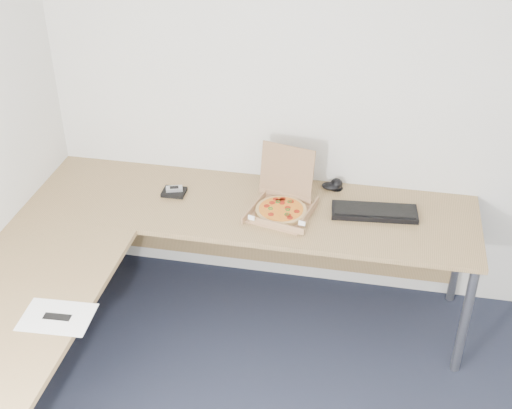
% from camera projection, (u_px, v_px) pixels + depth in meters
% --- Properties ---
extents(room_shell, '(3.50, 3.50, 2.50)m').
position_uv_depth(room_shell, '(314.00, 311.00, 2.29)').
color(room_shell, silver).
rests_on(room_shell, ground).
extents(desk, '(2.50, 2.20, 0.73)m').
position_uv_depth(desk, '(174.00, 248.00, 3.53)').
color(desk, '#9B7A4C').
rests_on(desk, ground).
extents(pizza_box, '(0.31, 0.36, 0.32)m').
position_uv_depth(pizza_box, '(282.00, 206.00, 3.74)').
color(pizza_box, '#A77A52').
rests_on(pizza_box, desk).
extents(drinking_glass, '(0.06, 0.06, 0.11)m').
position_uv_depth(drinking_glass, '(283.00, 179.00, 3.96)').
color(drinking_glass, silver).
rests_on(drinking_glass, desk).
extents(keyboard, '(0.48, 0.21, 0.03)m').
position_uv_depth(keyboard, '(374.00, 212.00, 3.73)').
color(keyboard, black).
rests_on(keyboard, desk).
extents(mouse, '(0.12, 0.09, 0.04)m').
position_uv_depth(mouse, '(331.00, 186.00, 3.96)').
color(mouse, black).
rests_on(mouse, desk).
extents(wallet, '(0.13, 0.11, 0.02)m').
position_uv_depth(wallet, '(174.00, 192.00, 3.92)').
color(wallet, black).
rests_on(wallet, desk).
extents(phone, '(0.10, 0.08, 0.02)m').
position_uv_depth(phone, '(174.00, 189.00, 3.91)').
color(phone, '#B2B5BA').
rests_on(phone, wallet).
extents(paper_sheet, '(0.33, 0.24, 0.00)m').
position_uv_depth(paper_sheet, '(57.00, 317.00, 3.04)').
color(paper_sheet, white).
rests_on(paper_sheet, desk).
extents(dome_speaker, '(0.08, 0.08, 0.07)m').
position_uv_depth(dome_speaker, '(336.00, 183.00, 3.95)').
color(dome_speaker, black).
rests_on(dome_speaker, desk).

